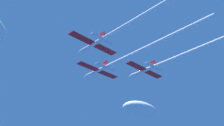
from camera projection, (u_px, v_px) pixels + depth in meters
jet_lead at (126, 57)px, 92.44m from camera, size 19.19×57.24×3.18m
jet_left_wing at (127, 24)px, 77.69m from camera, size 19.19×57.61×3.18m
jet_right_wing at (174, 58)px, 93.48m from camera, size 19.19×53.50×3.18m
cloud_puffy at (140, 110)px, 132.98m from camera, size 22.80×12.54×7.98m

